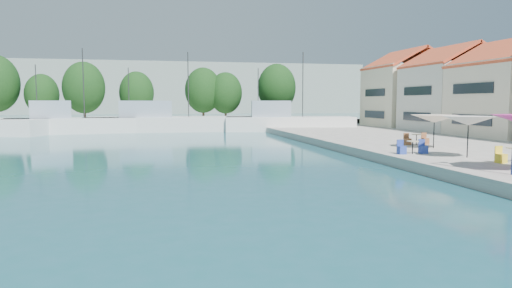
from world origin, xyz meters
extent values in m
cube|color=gray|center=(-8.00, 67.00, 0.30)|extent=(90.00, 16.00, 0.60)
cube|color=gray|center=(-30.00, 160.00, 8.00)|extent=(180.00, 40.00, 16.00)
cube|color=gray|center=(40.00, 180.00, 6.00)|extent=(140.00, 40.00, 12.00)
cube|color=silver|center=(24.00, 42.00, 4.10)|extent=(8.00, 8.50, 7.00)
pyramid|color=#CB4F2D|center=(24.00, 42.00, 9.40)|extent=(8.40, 8.80, 1.80)
cube|color=beige|center=(24.00, 51.00, 4.35)|extent=(8.60, 8.50, 7.50)
pyramid|color=#CB4F2D|center=(24.00, 51.00, 9.90)|extent=(9.00, 8.80, 1.80)
cube|color=silver|center=(-16.50, 54.24, 0.70)|extent=(14.56, 5.97, 2.20)
cube|color=#8998A9|center=(-18.59, 53.89, 2.80)|extent=(4.65, 3.49, 2.00)
cylinder|color=#2D2D2D|center=(-15.10, 54.48, 5.80)|extent=(0.12, 0.12, 8.00)
cylinder|color=#2D2D2D|center=(-19.99, 53.66, 4.80)|extent=(0.10, 0.10, 6.00)
cube|color=silver|center=(-5.05, 56.11, 0.70)|extent=(20.71, 6.06, 2.20)
cube|color=#8998A9|center=(-8.13, 56.22, 2.80)|extent=(6.30, 4.32, 2.00)
cylinder|color=#2D2D2D|center=(-3.00, 56.04, 5.80)|extent=(0.12, 0.12, 8.00)
cylinder|color=#2D2D2D|center=(-10.18, 56.29, 4.80)|extent=(0.10, 0.10, 6.00)
cube|color=silver|center=(9.37, 53.25, 0.70)|extent=(16.36, 6.87, 2.20)
cube|color=#8998A9|center=(7.02, 53.67, 2.80)|extent=(5.25, 3.97, 2.00)
cylinder|color=#2D2D2D|center=(10.93, 52.97, 5.80)|extent=(0.12, 0.12, 8.00)
cylinder|color=#2D2D2D|center=(5.46, 53.95, 4.80)|extent=(0.10, 0.10, 6.00)
cylinder|color=#3F2B19|center=(-23.48, 71.37, 2.20)|extent=(0.36, 0.36, 3.20)
ellipsoid|color=black|center=(-23.48, 71.37, 4.75)|extent=(4.86, 4.86, 6.07)
cylinder|color=#3F2B19|center=(-17.14, 68.51, 2.57)|extent=(0.36, 0.36, 3.93)
ellipsoid|color=black|center=(-17.14, 68.51, 5.71)|extent=(5.98, 5.98, 7.47)
cylinder|color=#3F2B19|center=(-9.87, 70.95, 2.31)|extent=(0.36, 0.36, 3.43)
ellipsoid|color=black|center=(-9.87, 70.95, 5.06)|extent=(5.21, 5.21, 6.51)
cylinder|color=#3F2B19|center=(0.31, 70.85, 2.48)|extent=(0.36, 0.36, 3.76)
ellipsoid|color=black|center=(0.31, 70.85, 5.49)|extent=(5.72, 5.72, 7.14)
cylinder|color=#3F2B19|center=(3.78, 70.16, 2.32)|extent=(0.36, 0.36, 3.44)
ellipsoid|color=black|center=(3.78, 70.16, 5.07)|extent=(5.23, 5.23, 6.53)
cylinder|color=#3F2B19|center=(12.32, 70.98, 2.66)|extent=(0.36, 0.36, 4.12)
ellipsoid|color=black|center=(12.32, 70.98, 5.95)|extent=(6.26, 6.26, 7.82)
cylinder|color=black|center=(9.72, 20.22, 1.73)|extent=(0.06, 0.06, 2.26)
cone|color=silver|center=(9.72, 20.22, 2.61)|extent=(2.78, 2.78, 0.50)
cylinder|color=black|center=(10.94, 25.18, 1.70)|extent=(0.06, 0.06, 2.19)
cone|color=beige|center=(10.94, 25.18, 2.54)|extent=(3.08, 3.08, 0.50)
cube|color=yellow|center=(9.88, 17.88, 0.83)|extent=(0.42, 0.42, 0.46)
cylinder|color=black|center=(7.77, 22.47, 0.97)|extent=(0.06, 0.06, 0.74)
cylinder|color=tan|center=(7.77, 22.47, 1.34)|extent=(0.70, 0.70, 0.04)
cube|color=#273E9C|center=(8.47, 22.47, 0.83)|extent=(0.42, 0.42, 0.46)
cube|color=#273E9C|center=(7.07, 22.47, 0.83)|extent=(0.42, 0.42, 0.46)
cylinder|color=black|center=(11.21, 27.66, 0.97)|extent=(0.06, 0.06, 0.74)
cylinder|color=tan|center=(11.21, 27.66, 1.34)|extent=(0.70, 0.70, 0.04)
cube|color=brown|center=(11.91, 27.66, 0.83)|extent=(0.42, 0.42, 0.46)
cube|color=brown|center=(10.51, 27.66, 0.83)|extent=(0.42, 0.42, 0.46)
camera|label=1|loc=(-6.82, -1.56, 3.62)|focal=32.00mm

